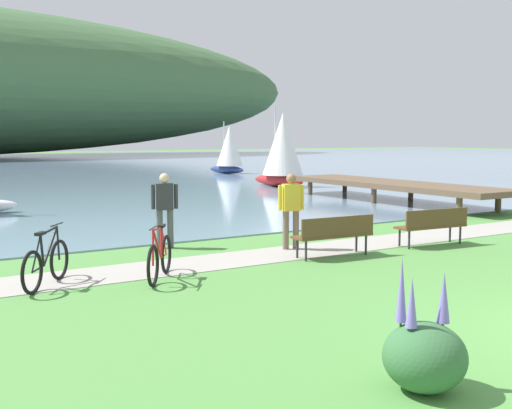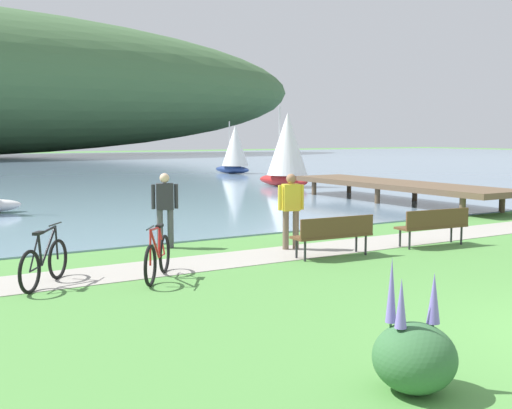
% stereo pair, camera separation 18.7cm
% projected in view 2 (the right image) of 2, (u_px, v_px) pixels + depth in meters
% --- Properties ---
extents(shoreline_path, '(60.00, 1.50, 0.01)m').
position_uv_depth(shoreline_path, '(298.00, 252.00, 13.73)').
color(shoreline_path, '#A39E93').
rests_on(shoreline_path, ground).
extents(park_bench_near_camera, '(1.83, 0.59, 0.88)m').
position_uv_depth(park_bench_near_camera, '(334.00, 233.00, 13.09)').
color(park_bench_near_camera, brown).
rests_on(park_bench_near_camera, ground).
extents(park_bench_further_along, '(1.84, 0.65, 0.88)m').
position_uv_depth(park_bench_further_along, '(434.00, 224.00, 14.40)').
color(park_bench_further_along, brown).
rests_on(park_bench_further_along, ground).
extents(bicycle_leaning_near_bench, '(1.08, 1.47, 1.01)m').
position_uv_depth(bicycle_leaning_near_bench, '(158.00, 257.00, 11.08)').
color(bicycle_leaning_near_bench, black).
rests_on(bicycle_leaning_near_bench, ground).
extents(bicycle_beside_path, '(1.13, 1.44, 1.01)m').
position_uv_depth(bicycle_beside_path, '(44.00, 263.00, 10.60)').
color(bicycle_beside_path, black).
rests_on(bicycle_beside_path, ground).
extents(person_at_shoreline, '(0.59, 0.32, 1.71)m').
position_uv_depth(person_at_shoreline, '(165.00, 205.00, 14.16)').
color(person_at_shoreline, '#4C4C51').
rests_on(person_at_shoreline, ground).
extents(person_on_the_grass, '(0.59, 0.31, 1.71)m').
position_uv_depth(person_on_the_grass, '(291.00, 206.00, 13.95)').
color(person_on_the_grass, '#72604C').
rests_on(person_on_the_grass, ground).
extents(echium_bush_mid_cluster, '(0.84, 0.84, 1.35)m').
position_uv_depth(echium_bush_mid_cluster, '(414.00, 355.00, 6.20)').
color(echium_bush_mid_cluster, '#386B3D').
rests_on(echium_bush_mid_cluster, ground).
extents(sailboat_nearest_to_shore, '(2.29, 3.49, 3.98)m').
position_uv_depth(sailboat_nearest_to_shore, '(287.00, 149.00, 30.68)').
color(sailboat_nearest_to_shore, '#B22323').
rests_on(sailboat_nearest_to_shore, bay_water).
extents(sailboat_toward_hillside, '(2.22, 3.08, 3.49)m').
position_uv_depth(sailboat_toward_hillside, '(235.00, 149.00, 41.58)').
color(sailboat_toward_hillside, navy).
rests_on(sailboat_toward_hillside, bay_water).
extents(pier_dock, '(2.40, 10.00, 0.80)m').
position_uv_depth(pier_dock, '(397.00, 185.00, 23.73)').
color(pier_dock, brown).
rests_on(pier_dock, ground).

